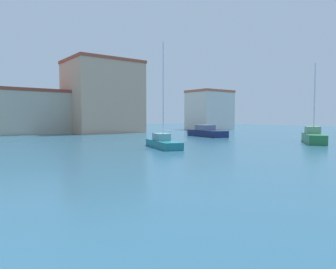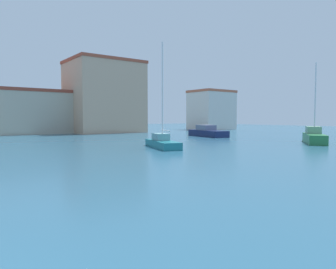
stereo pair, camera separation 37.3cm
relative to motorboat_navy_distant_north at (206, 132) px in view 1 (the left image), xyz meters
name	(u,v)px [view 1 (the left image)]	position (x,y,z in m)	size (l,w,h in m)	color
water	(124,147)	(-16.45, -6.23, -0.59)	(160.00, 160.00, 0.00)	#285670
motorboat_navy_distant_north	(206,132)	(0.00, 0.00, 0.00)	(3.50, 7.27, 1.58)	#19234C
sailboat_teal_inner_mooring	(163,142)	(-14.24, -9.11, -0.08)	(3.12, 5.71, 9.01)	#1E707A
sailboat_green_near_pier	(313,137)	(1.06, -14.48, 0.06)	(6.20, 5.01, 8.14)	#28703D
harbor_office	(36,112)	(-16.81, 21.64, 2.93)	(14.15, 6.83, 7.02)	#B2A893
waterfront_apartments	(103,97)	(-6.30, 19.22, 5.60)	(11.88, 10.07, 12.36)	tan
yacht_club	(209,110)	(17.81, 17.19, 3.62)	(8.59, 7.06, 8.41)	beige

